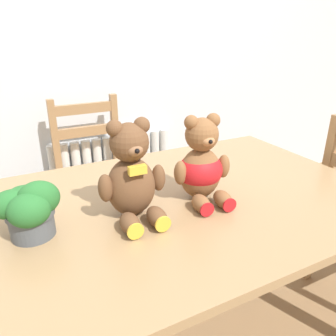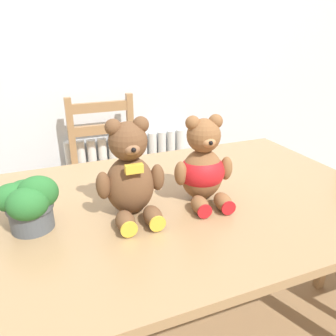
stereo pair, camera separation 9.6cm
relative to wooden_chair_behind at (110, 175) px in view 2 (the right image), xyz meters
The scene contains 7 objects.
wall_back 0.91m from the wooden_chair_behind, 67.13° to the left, with size 8.00×0.04×2.60m, color silver.
radiator 0.36m from the wooden_chair_behind, 51.69° to the left, with size 0.87×0.10×0.62m.
dining_table 0.92m from the wooden_chair_behind, 81.65° to the right, with size 1.40×0.98×0.72m.
wooden_chair_behind is the anchor object (origin of this frame).
teddy_bear_left 1.02m from the wooden_chair_behind, 96.82° to the right, with size 0.23×0.23×0.33m.
teddy_bear_right 1.02m from the wooden_chair_behind, 80.60° to the right, with size 0.22×0.23×0.31m.
potted_plant 1.06m from the wooden_chair_behind, 115.09° to the right, with size 0.19×0.17×0.17m.
Camera 2 is at (-0.49, -0.48, 1.29)m, focal length 35.00 mm.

